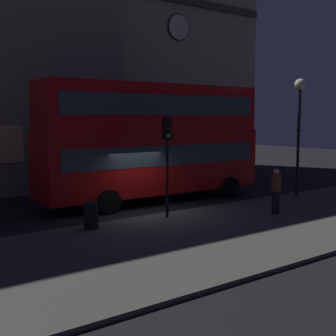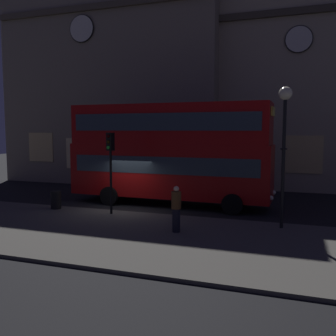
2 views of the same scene
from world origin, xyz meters
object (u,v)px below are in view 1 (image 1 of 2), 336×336
at_px(traffic_light_near_kerb, 167,146).
at_px(street_lamp, 299,109).
at_px(double_decker_bus, 153,137).
at_px(pedestrian, 276,191).
at_px(traffic_light_far_side, 247,133).
at_px(litter_bin, 91,216).

distance_m(traffic_light_near_kerb, street_lamp, 7.99).
height_order(double_decker_bus, pedestrian, double_decker_bus).
height_order(traffic_light_far_side, pedestrian, traffic_light_far_side).
xyz_separation_m(traffic_light_near_kerb, pedestrian, (3.94, -2.03, -1.86)).
bearing_deg(traffic_light_near_kerb, street_lamp, 11.66).
relative_size(traffic_light_near_kerb, pedestrian, 2.12).
bearing_deg(traffic_light_far_side, litter_bin, 31.88).
distance_m(double_decker_bus, street_lamp, 7.19).
height_order(traffic_light_far_side, litter_bin, traffic_light_far_side).
xyz_separation_m(traffic_light_near_kerb, traffic_light_far_side, (11.01, 6.43, 0.12)).
xyz_separation_m(traffic_light_near_kerb, street_lamp, (7.85, -0.04, 1.49)).
xyz_separation_m(double_decker_bus, pedestrian, (2.20, -5.56, -2.03)).
distance_m(traffic_light_near_kerb, traffic_light_far_side, 12.75).
bearing_deg(street_lamp, pedestrian, -152.95).
bearing_deg(litter_bin, traffic_light_near_kerb, -2.13).
height_order(traffic_light_near_kerb, street_lamp, street_lamp).
bearing_deg(traffic_light_near_kerb, traffic_light_far_side, 42.20).
bearing_deg(traffic_light_far_side, double_decker_bus, 25.36).
xyz_separation_m(double_decker_bus, street_lamp, (6.11, -3.56, 1.33)).
height_order(double_decker_bus, street_lamp, street_lamp).
relative_size(traffic_light_near_kerb, street_lamp, 0.68).
bearing_deg(litter_bin, pedestrian, -16.76).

